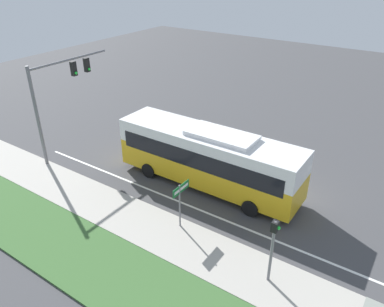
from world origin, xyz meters
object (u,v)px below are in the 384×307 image
(signal_gantry, at_px, (59,89))
(pedestrian_signal, at_px, (273,242))
(street_sign, at_px, (180,198))
(bus, at_px, (208,155))

(signal_gantry, height_order, pedestrian_signal, signal_gantry)
(signal_gantry, bearing_deg, street_sign, -100.74)
(signal_gantry, distance_m, pedestrian_signal, 16.11)
(bus, bearing_deg, street_sign, -166.63)
(bus, relative_size, pedestrian_signal, 3.51)
(bus, distance_m, street_sign, 4.11)
(bus, height_order, signal_gantry, signal_gantry)
(bus, distance_m, signal_gantry, 10.25)
(bus, height_order, pedestrian_signal, bus)
(signal_gantry, relative_size, street_sign, 2.57)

